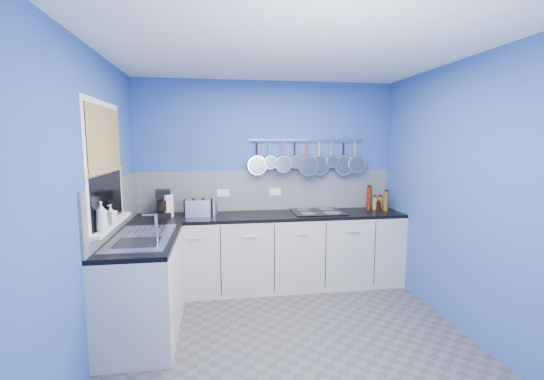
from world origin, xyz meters
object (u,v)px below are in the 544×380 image
object	(u,v)px
soap_bottle_a	(101,216)
soap_bottle_b	(111,215)
coffee_maker	(163,203)
canister	(213,208)
toaster	(199,208)
paper_towel	(169,206)
hob	(317,212)

from	to	relation	value
soap_bottle_a	soap_bottle_b	distance (m)	0.25
coffee_maker	canister	bearing A→B (deg)	-3.25
soap_bottle_b	canister	xyz separation A→B (m)	(0.86, 1.09, -0.16)
soap_bottle_b	toaster	world-z (taller)	soap_bottle_b
paper_towel	hob	bearing A→B (deg)	0.39
soap_bottle_a	soap_bottle_b	bearing A→B (deg)	90.00
soap_bottle_a	toaster	size ratio (longest dim) A/B	0.79
soap_bottle_a	toaster	world-z (taller)	soap_bottle_a
toaster	hob	size ratio (longest dim) A/B	0.49
paper_towel	coffee_maker	xyz separation A→B (m)	(-0.06, 0.01, 0.03)
coffee_maker	toaster	size ratio (longest dim) A/B	1.02
soap_bottle_a	canister	size ratio (longest dim) A/B	1.68
paper_towel	soap_bottle_a	bearing A→B (deg)	-105.53
soap_bottle_b	soap_bottle_a	bearing A→B (deg)	-90.00
canister	soap_bottle_b	bearing A→B (deg)	-128.28
paper_towel	toaster	bearing A→B (deg)	-0.61
coffee_maker	canister	xyz separation A→B (m)	(0.57, 0.06, -0.08)
soap_bottle_b	paper_towel	bearing A→B (deg)	70.91
coffee_maker	paper_towel	bearing A→B (deg)	-22.51
soap_bottle_b	coffee_maker	world-z (taller)	soap_bottle_b
soap_bottle_a	canister	bearing A→B (deg)	57.26
canister	coffee_maker	bearing A→B (deg)	-173.83
paper_towel	hob	distance (m)	1.77
soap_bottle_a	hob	distance (m)	2.48
paper_towel	canister	bearing A→B (deg)	8.60
hob	soap_bottle_a	bearing A→B (deg)	-149.11
soap_bottle_b	canister	world-z (taller)	soap_bottle_b
toaster	hob	world-z (taller)	toaster
soap_bottle_a	canister	distance (m)	1.60
soap_bottle_a	toaster	bearing A→B (deg)	61.24
hob	canister	bearing A→B (deg)	177.07
soap_bottle_a	paper_towel	size ratio (longest dim) A/B	0.93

